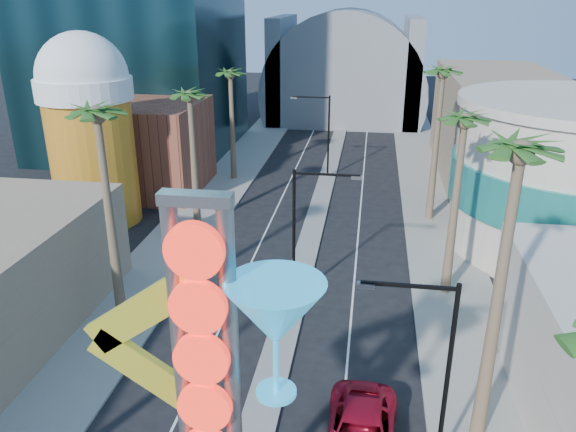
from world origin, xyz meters
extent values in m
cube|color=gray|center=(-9.50, 35.00, 0.07)|extent=(5.00, 100.00, 0.15)
cube|color=gray|center=(9.50, 35.00, 0.07)|extent=(5.00, 100.00, 0.15)
cube|color=gray|center=(0.00, 38.00, 0.07)|extent=(1.60, 84.00, 0.15)
cube|color=brown|center=(-16.00, 38.00, 4.00)|extent=(10.00, 10.00, 8.00)
cube|color=#927F5E|center=(16.00, 48.00, 5.00)|extent=(10.00, 20.00, 10.00)
cylinder|color=#B86A18|center=(-17.00, 30.00, 5.00)|extent=(6.40, 6.40, 10.00)
cylinder|color=white|center=(-17.00, 30.00, 10.40)|extent=(7.00, 7.00, 1.60)
sphere|color=white|center=(-17.00, 30.00, 11.20)|extent=(6.60, 6.60, 6.60)
cylinder|color=beige|center=(18.00, 30.00, 5.00)|extent=(16.00, 16.00, 10.00)
cylinder|color=teal|center=(18.00, 30.00, 5.00)|extent=(16.60, 16.60, 3.00)
cylinder|color=slate|center=(0.00, 72.00, 4.00)|extent=(22.00, 16.00, 22.00)
cube|color=slate|center=(-9.00, 72.00, 7.00)|extent=(2.00, 16.00, 14.00)
cube|color=slate|center=(9.00, 72.00, 7.00)|extent=(2.00, 16.00, 14.00)
cylinder|color=slate|center=(-0.70, 3.00, 6.50)|extent=(0.44, 0.44, 12.00)
cylinder|color=slate|center=(0.70, 3.00, 6.50)|extent=(0.44, 0.44, 12.00)
cube|color=slate|center=(0.00, 3.00, 12.40)|extent=(1.80, 0.50, 0.30)
cylinder|color=red|center=(0.00, 2.65, 11.20)|extent=(1.50, 0.25, 1.50)
cylinder|color=red|center=(0.00, 2.65, 9.65)|extent=(1.50, 0.25, 1.50)
cylinder|color=red|center=(0.00, 2.65, 8.10)|extent=(1.50, 0.25, 1.50)
cylinder|color=red|center=(0.00, 2.65, 6.55)|extent=(1.50, 0.25, 1.50)
cube|color=yellow|center=(-1.60, 3.00, 9.20)|extent=(3.47, 0.25, 2.80)
cube|color=yellow|center=(-1.60, 3.00, 7.20)|extent=(3.47, 0.25, 2.80)
cone|color=#26A3D8|center=(1.90, 3.00, 9.40)|extent=(2.60, 2.60, 1.80)
cylinder|color=#26A3D8|center=(1.90, 3.00, 7.80)|extent=(0.16, 0.16, 1.60)
cylinder|color=#26A3D8|center=(1.90, 3.00, 7.00)|extent=(1.10, 1.10, 0.12)
cylinder|color=black|center=(0.00, 20.00, 4.00)|extent=(0.18, 0.18, 8.00)
cube|color=black|center=(1.80, 20.00, 7.80)|extent=(3.60, 0.12, 0.12)
cube|color=slate|center=(3.40, 20.00, 7.70)|extent=(0.60, 0.25, 0.18)
cylinder|color=black|center=(0.00, 44.00, 4.00)|extent=(0.18, 0.18, 8.00)
cube|color=black|center=(-1.80, 44.00, 7.80)|extent=(3.60, 0.12, 0.12)
cube|color=slate|center=(-3.40, 44.00, 7.70)|extent=(0.60, 0.25, 0.18)
cylinder|color=black|center=(7.20, 8.00, 4.00)|extent=(0.18, 0.18, 8.00)
cube|color=black|center=(5.58, 8.00, 7.80)|extent=(3.24, 0.12, 0.12)
cube|color=slate|center=(4.14, 8.00, 7.70)|extent=(0.60, 0.25, 0.18)
cylinder|color=brown|center=(-9.00, 16.00, 5.75)|extent=(0.40, 0.40, 11.50)
sphere|color=#244A18|center=(-9.00, 16.00, 11.50)|extent=(2.40, 2.40, 2.40)
cylinder|color=brown|center=(-9.00, 30.00, 5.00)|extent=(0.40, 0.40, 10.00)
sphere|color=#244A18|center=(-9.00, 30.00, 10.00)|extent=(2.40, 2.40, 2.40)
cylinder|color=brown|center=(-9.00, 42.00, 5.00)|extent=(0.40, 0.40, 10.00)
sphere|color=#244A18|center=(-9.00, 42.00, 10.00)|extent=(2.40, 2.40, 2.40)
cylinder|color=brown|center=(9.00, 10.00, 6.00)|extent=(0.40, 0.40, 12.00)
sphere|color=#244A18|center=(9.00, 10.00, 12.00)|extent=(2.40, 2.40, 2.40)
cylinder|color=brown|center=(9.00, 22.00, 5.25)|extent=(0.40, 0.40, 10.50)
sphere|color=#244A18|center=(9.00, 22.00, 10.50)|extent=(2.40, 2.40, 2.40)
cylinder|color=brown|center=(9.00, 34.00, 5.75)|extent=(0.40, 0.40, 11.50)
sphere|color=#244A18|center=(9.00, 34.00, 11.50)|extent=(2.40, 2.40, 2.40)
camera|label=1|loc=(4.04, -9.04, 16.94)|focal=35.00mm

